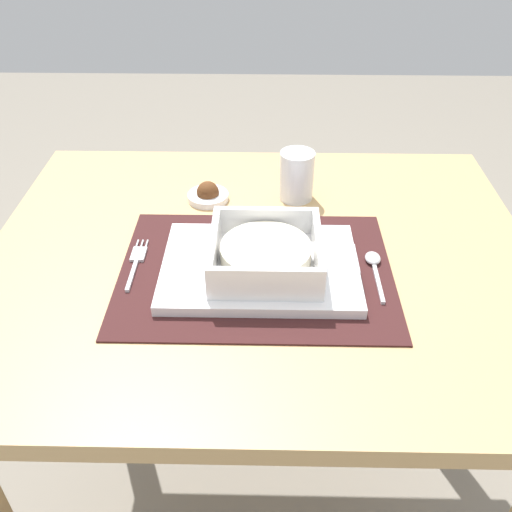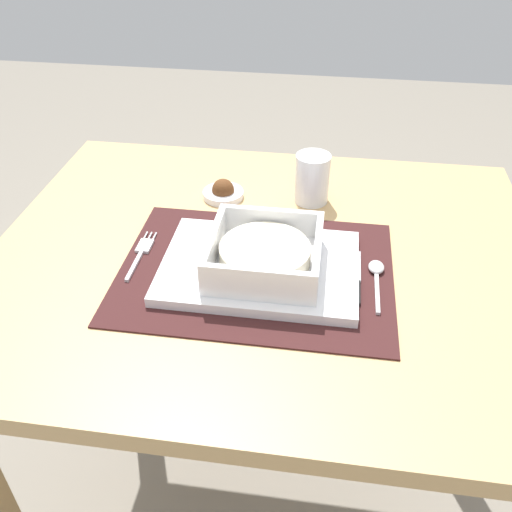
# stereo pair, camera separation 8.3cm
# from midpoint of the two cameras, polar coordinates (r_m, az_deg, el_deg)

# --- Properties ---
(ground_plane) EXTENTS (6.00, 6.00, 0.00)m
(ground_plane) POSITION_cam_midpoint_polar(r_m,az_deg,el_deg) (1.44, 2.36, -23.61)
(ground_plane) COLOR gray
(dining_table) EXTENTS (0.88, 0.72, 0.72)m
(dining_table) POSITION_cam_midpoint_polar(r_m,az_deg,el_deg) (0.96, 3.27, -5.21)
(dining_table) COLOR tan
(dining_table) RESTS_ON ground
(placemat) EXTENTS (0.41, 0.31, 0.00)m
(placemat) POSITION_cam_midpoint_polar(r_m,az_deg,el_deg) (0.85, 2.80, -1.64)
(placemat) COLOR #381919
(placemat) RESTS_ON dining_table
(serving_plate) EXTENTS (0.29, 0.21, 0.02)m
(serving_plate) POSITION_cam_midpoint_polar(r_m,az_deg,el_deg) (0.84, 2.96, -1.23)
(serving_plate) COLOR white
(serving_plate) RESTS_ON placemat
(porridge_bowl) EXTENTS (0.16, 0.16, 0.05)m
(porridge_bowl) POSITION_cam_midpoint_polar(r_m,az_deg,el_deg) (0.82, 3.82, -0.03)
(porridge_bowl) COLOR white
(porridge_bowl) RESTS_ON serving_plate
(fork) EXTENTS (0.02, 0.13, 0.00)m
(fork) POSITION_cam_midpoint_polar(r_m,az_deg,el_deg) (0.89, -8.99, 0.37)
(fork) COLOR silver
(fork) RESTS_ON placemat
(spoon) EXTENTS (0.02, 0.12, 0.01)m
(spoon) POSITION_cam_midpoint_polar(r_m,az_deg,el_deg) (0.87, 14.93, -1.76)
(spoon) COLOR silver
(spoon) RESTS_ON placemat
(butter_knife) EXTENTS (0.01, 0.13, 0.01)m
(butter_knife) POSITION_cam_midpoint_polar(r_m,az_deg,el_deg) (0.85, 12.98, -2.53)
(butter_knife) COLOR black
(butter_knife) RESTS_ON placemat
(bread_knife) EXTENTS (0.01, 0.14, 0.01)m
(bread_knife) POSITION_cam_midpoint_polar(r_m,az_deg,el_deg) (0.83, 11.46, -3.04)
(bread_knife) COLOR #59331E
(bread_knife) RESTS_ON placemat
(drinking_glass) EXTENTS (0.06, 0.06, 0.09)m
(drinking_glass) POSITION_cam_midpoint_polar(r_m,az_deg,el_deg) (1.02, 8.11, 7.51)
(drinking_glass) COLOR white
(drinking_glass) RESTS_ON dining_table
(condiment_saucer) EXTENTS (0.07, 0.07, 0.04)m
(condiment_saucer) POSITION_cam_midpoint_polar(r_m,az_deg,el_deg) (1.03, -1.06, 6.49)
(condiment_saucer) COLOR white
(condiment_saucer) RESTS_ON dining_table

